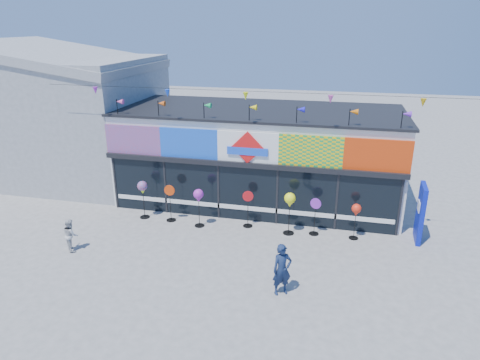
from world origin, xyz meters
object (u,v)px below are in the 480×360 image
(spinner_1, at_px, (170,202))
(spinner_3, at_px, (248,208))
(spinner_2, at_px, (199,197))
(child, at_px, (71,235))
(blue_sign, at_px, (420,213))
(spinner_6, at_px, (356,211))
(spinner_5, at_px, (315,215))
(spinner_4, at_px, (290,201))
(adult_man, at_px, (282,270))
(spinner_0, at_px, (143,189))

(spinner_1, distance_m, spinner_3, 3.17)
(spinner_2, xyz_separation_m, child, (-3.81, -2.83, -0.66))
(blue_sign, bearing_deg, spinner_3, -174.31)
(blue_sign, distance_m, spinner_6, 2.32)
(spinner_5, bearing_deg, spinner_3, 178.23)
(spinner_2, relative_size, spinner_5, 1.06)
(blue_sign, height_order, spinner_5, blue_sign)
(spinner_1, xyz_separation_m, spinner_6, (7.24, 0.10, 0.30))
(spinner_3, bearing_deg, spinner_2, -167.79)
(blue_sign, distance_m, spinner_4, 4.75)
(spinner_1, xyz_separation_m, child, (-2.52, -3.04, -0.23))
(spinner_4, height_order, spinner_5, spinner_4)
(spinner_2, bearing_deg, spinner_1, 170.57)
(blue_sign, bearing_deg, spinner_1, -174.11)
(spinner_5, bearing_deg, spinner_2, -175.84)
(spinner_2, height_order, spinner_6, spinner_2)
(spinner_1, bearing_deg, spinner_4, -0.71)
(spinner_1, xyz_separation_m, adult_man, (5.08, -3.96, -0.01))
(blue_sign, bearing_deg, spinner_2, -172.15)
(spinner_0, height_order, adult_man, adult_man)
(spinner_4, distance_m, adult_man, 3.95)
(blue_sign, height_order, spinner_6, blue_sign)
(spinner_4, xyz_separation_m, spinner_5, (0.95, 0.17, -0.56))
(spinner_4, bearing_deg, spinner_0, 179.16)
(spinner_2, height_order, child, spinner_2)
(spinner_4, bearing_deg, spinner_5, 10.23)
(spinner_2, relative_size, child, 1.33)
(spinner_5, relative_size, adult_man, 0.92)
(spinner_0, distance_m, spinner_1, 1.27)
(spinner_1, relative_size, child, 1.31)
(blue_sign, bearing_deg, spinner_0, -174.60)
(spinner_5, height_order, spinner_6, spinner_5)
(spinner_0, bearing_deg, adult_man, -32.52)
(spinner_1, bearing_deg, spinner_6, 0.77)
(spinner_0, height_order, spinner_2, spinner_0)
(blue_sign, bearing_deg, spinner_6, -166.86)
(spinner_4, relative_size, spinner_6, 1.20)
(spinner_4, distance_m, child, 7.96)
(adult_man, bearing_deg, spinner_0, 117.27)
(spinner_0, xyz_separation_m, spinner_1, (1.18, -0.03, -0.47))
(spinner_1, bearing_deg, child, -129.68)
(adult_man, xyz_separation_m, child, (-7.60, 0.92, -0.22))
(spinner_0, xyz_separation_m, spinner_6, (8.42, 0.07, -0.16))
(spinner_0, height_order, spinner_3, spinner_0)
(blue_sign, height_order, adult_man, blue_sign)
(blue_sign, relative_size, spinner_2, 1.39)
(spinner_5, bearing_deg, spinner_6, -0.57)
(spinner_0, relative_size, spinner_5, 1.09)
(spinner_1, distance_m, spinner_2, 1.38)
(spinner_0, distance_m, spinner_4, 5.99)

